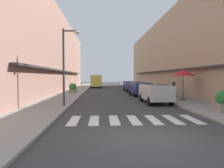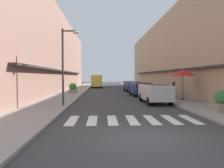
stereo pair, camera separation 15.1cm
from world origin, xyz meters
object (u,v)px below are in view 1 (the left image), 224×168
at_px(parked_car_near, 155,92).
at_px(planter_corner, 224,102).
at_px(planter_far, 73,88).
at_px(parked_car_far, 131,85).
at_px(delivery_van, 96,80).
at_px(planter_midblock, 171,91).
at_px(cafe_umbrella, 183,73).
at_px(parked_car_mid, 140,87).
at_px(street_lamp, 66,59).
at_px(pedestrian_walking_near, 174,87).

relative_size(parked_car_near, planter_corner, 3.28).
bearing_deg(planter_far, parked_car_far, 23.49).
relative_size(delivery_van, planter_midblock, 4.74).
bearing_deg(parked_car_near, cafe_umbrella, 24.99).
bearing_deg(planter_midblock, parked_car_far, 105.62).
relative_size(parked_car_mid, cafe_umbrella, 1.70).
bearing_deg(street_lamp, parked_car_mid, 50.23).
bearing_deg(parked_car_near, parked_car_mid, 90.00).
bearing_deg(parked_car_far, planter_far, -156.51).
xyz_separation_m(parked_car_near, planter_corner, (2.74, -4.41, -0.25)).
bearing_deg(planter_far, planter_corner, -52.25).
relative_size(street_lamp, cafe_umbrella, 2.01).
relative_size(parked_car_near, parked_car_mid, 0.91).
height_order(parked_car_far, street_lamp, street_lamp).
relative_size(street_lamp, planter_far, 4.31).
relative_size(parked_car_far, delivery_van, 0.74).
relative_size(parked_car_mid, parked_car_far, 1.09).
bearing_deg(planter_corner, planter_far, 127.75).
height_order(cafe_umbrella, planter_midblock, cafe_umbrella).
bearing_deg(parked_car_mid, parked_car_far, 90.00).
xyz_separation_m(parked_car_far, planter_far, (-7.64, -3.32, -0.21)).
bearing_deg(delivery_van, planter_far, -100.21).
relative_size(planter_corner, planter_far, 1.01).
distance_m(cafe_umbrella, pedestrian_walking_near, 4.06).
bearing_deg(pedestrian_walking_near, delivery_van, -162.19).
relative_size(cafe_umbrella, planter_far, 2.14).
bearing_deg(street_lamp, parked_car_far, 64.79).
xyz_separation_m(street_lamp, pedestrian_walking_near, (9.86, 6.65, -2.35)).
bearing_deg(planter_midblock, planter_far, 151.13).
distance_m(cafe_umbrella, planter_far, 13.04).
xyz_separation_m(parked_car_near, parked_car_far, (0.00, 12.32, 0.00)).
height_order(parked_car_mid, parked_car_far, same).
height_order(street_lamp, cafe_umbrella, street_lamp).
relative_size(parked_car_far, street_lamp, 0.77).
relative_size(parked_car_mid, delivery_van, 0.81).
bearing_deg(delivery_van, parked_car_near, -77.24).
distance_m(planter_corner, pedestrian_walking_near, 9.45).
height_order(parked_car_far, delivery_van, delivery_van).
relative_size(street_lamp, planter_midblock, 4.53).
xyz_separation_m(street_lamp, cafe_umbrella, (9.29, 2.89, -0.90)).
xyz_separation_m(delivery_van, planter_corner, (7.90, -27.18, -0.74)).
distance_m(parked_car_far, pedestrian_walking_near, 8.01).
bearing_deg(parked_car_mid, planter_midblock, -48.85).
height_order(delivery_van, street_lamp, street_lamp).
relative_size(parked_car_mid, planter_corner, 3.62).
xyz_separation_m(planter_far, pedestrian_walking_near, (10.94, -3.98, 0.25)).
height_order(parked_car_near, planter_midblock, parked_car_near).
bearing_deg(parked_car_near, parked_car_far, 90.00).
distance_m(parked_car_far, planter_corner, 16.95).
relative_size(parked_car_near, parked_car_far, 0.99).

